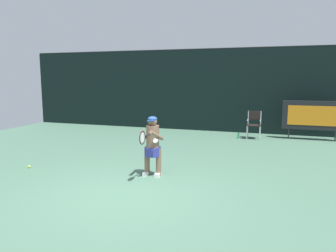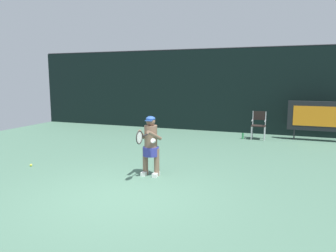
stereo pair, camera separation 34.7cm
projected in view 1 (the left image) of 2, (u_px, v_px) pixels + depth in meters
name	position (u px, v px, depth m)	size (l,w,h in m)	color
ground	(122.00, 200.00, 6.27)	(18.00, 22.00, 0.03)	#476D58
backdrop_screen	(209.00, 90.00, 14.15)	(18.00, 0.12, 3.66)	black
scoreboard	(313.00, 115.00, 12.11)	(2.20, 0.21, 1.50)	black
umpire_chair	(254.00, 123.00, 12.46)	(0.52, 0.44, 1.08)	#B7B7BC
water_bottle	(238.00, 135.00, 12.55)	(0.07, 0.07, 0.27)	#2D8549
tennis_player	(153.00, 144.00, 7.67)	(0.54, 0.62, 1.46)	white
tennis_racket	(143.00, 137.00, 7.09)	(0.03, 0.60, 0.31)	black
tennis_ball_spare	(29.00, 167.00, 8.44)	(0.07, 0.07, 0.07)	#CCDB3D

